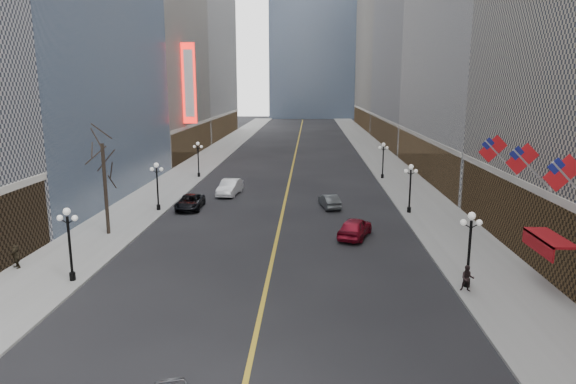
# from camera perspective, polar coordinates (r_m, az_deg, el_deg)

# --- Properties ---
(sidewalk_east) EXTENTS (6.00, 230.00, 0.15)m
(sidewalk_east) POSITION_cam_1_polar(r_m,az_deg,el_deg) (70.71, 11.76, 2.03)
(sidewalk_east) COLOR gray
(sidewalk_east) RESTS_ON ground
(sidewalk_west) EXTENTS (6.00, 230.00, 0.15)m
(sidewalk_west) POSITION_cam_1_polar(r_m,az_deg,el_deg) (71.70, -10.92, 2.20)
(sidewalk_west) COLOR gray
(sidewalk_west) RESTS_ON ground
(lane_line) EXTENTS (0.25, 200.00, 0.02)m
(lane_line) POSITION_cam_1_polar(r_m,az_deg,el_deg) (79.70, 0.61, 3.31)
(lane_line) COLOR gold
(lane_line) RESTS_ON ground
(bldg_east_c) EXTENTS (26.60, 40.60, 48.80)m
(bldg_east_c) POSITION_cam_1_polar(r_m,az_deg,el_deg) (109.01, 17.84, 17.79)
(bldg_east_c) COLOR gray
(bldg_east_c) RESTS_ON ground
(bldg_east_d) EXTENTS (26.60, 46.60, 62.80)m
(bldg_east_d) POSITION_cam_1_polar(r_m,az_deg,el_deg) (151.55, 13.57, 18.84)
(bldg_east_d) COLOR gray
(bldg_east_d) RESTS_ON ground
(bldg_west_c) EXTENTS (26.60, 30.60, 50.80)m
(bldg_west_c) POSITION_cam_1_polar(r_m,az_deg,el_deg) (92.68, -19.19, 19.50)
(bldg_west_c) COLOR gray
(bldg_west_c) RESTS_ON ground
(streetlamp_east_1) EXTENTS (1.26, 0.44, 4.52)m
(streetlamp_east_1) POSITION_cam_1_polar(r_m,az_deg,el_deg) (31.52, 19.56, -5.23)
(streetlamp_east_1) COLOR black
(streetlamp_east_1) RESTS_ON sidewalk_east
(streetlamp_east_2) EXTENTS (1.26, 0.44, 4.52)m
(streetlamp_east_2) POSITION_cam_1_polar(r_m,az_deg,el_deg) (48.51, 13.44, 0.95)
(streetlamp_east_2) COLOR black
(streetlamp_east_2) RESTS_ON sidewalk_east
(streetlamp_east_3) EXTENTS (1.26, 0.44, 4.52)m
(streetlamp_east_3) POSITION_cam_1_polar(r_m,az_deg,el_deg) (66.04, 10.53, 3.89)
(streetlamp_east_3) COLOR black
(streetlamp_east_3) RESTS_ON sidewalk_east
(streetlamp_west_1) EXTENTS (1.26, 0.44, 4.52)m
(streetlamp_west_1) POSITION_cam_1_polar(r_m,az_deg,el_deg) (33.34, -23.16, -4.59)
(streetlamp_west_1) COLOR black
(streetlamp_west_1) RESTS_ON sidewalk_west
(streetlamp_west_2) EXTENTS (1.26, 0.44, 4.52)m
(streetlamp_west_2) POSITION_cam_1_polar(r_m,az_deg,el_deg) (49.72, -14.33, 1.16)
(streetlamp_west_2) COLOR black
(streetlamp_west_2) RESTS_ON sidewalk_west
(streetlamp_west_3) EXTENTS (1.26, 0.44, 4.52)m
(streetlamp_west_3) POSITION_cam_1_polar(r_m,az_deg,el_deg) (66.94, -9.95, 4.01)
(streetlamp_west_3) COLOR black
(streetlamp_west_3) RESTS_ON sidewalk_west
(flag_3) EXTENTS (2.87, 0.12, 2.87)m
(flag_3) POSITION_cam_1_polar(r_m,az_deg,el_deg) (29.13, 28.48, 1.53)
(flag_3) COLOR #B2B2B7
(flag_3) RESTS_ON ground
(flag_4) EXTENTS (2.87, 0.12, 2.87)m
(flag_4) POSITION_cam_1_polar(r_m,az_deg,el_deg) (33.64, 24.82, 3.07)
(flag_4) COLOR #B2B2B7
(flag_4) RESTS_ON ground
(flag_5) EXTENTS (2.87, 0.12, 2.87)m
(flag_5) POSITION_cam_1_polar(r_m,az_deg,el_deg) (38.27, 22.03, 4.23)
(flag_5) COLOR #B2B2B7
(flag_5) RESTS_ON ground
(awning_c) EXTENTS (1.40, 4.00, 0.93)m
(awning_c) POSITION_cam_1_polar(r_m,az_deg,el_deg) (32.99, 26.76, -4.75)
(awning_c) COLOR maroon
(awning_c) RESTS_ON ground
(theatre_marquee) EXTENTS (2.00, 0.55, 12.00)m
(theatre_marquee) POSITION_cam_1_polar(r_m,az_deg,el_deg) (80.90, -10.93, 11.75)
(theatre_marquee) COLOR red
(theatre_marquee) RESTS_ON ground
(tree_west_far) EXTENTS (3.60, 3.60, 7.92)m
(tree_west_far) POSITION_cam_1_polar(r_m,az_deg,el_deg) (42.32, -19.85, 3.60)
(tree_west_far) COLOR #2D231C
(tree_west_far) RESTS_ON sidewalk_west
(car_nb_mid) EXTENTS (2.37, 5.29, 1.69)m
(car_nb_mid) POSITION_cam_1_polar(r_m,az_deg,el_deg) (56.25, -6.48, 0.52)
(car_nb_mid) COLOR silver
(car_nb_mid) RESTS_ON ground
(car_nb_far) EXTENTS (2.44, 5.02, 1.38)m
(car_nb_far) POSITION_cam_1_polar(r_m,az_deg,el_deg) (50.42, -10.82, -1.11)
(car_nb_far) COLOR black
(car_nb_far) RESTS_ON ground
(car_sb_mid) EXTENTS (3.38, 5.10, 1.61)m
(car_sb_mid) POSITION_cam_1_polar(r_m,az_deg,el_deg) (40.64, 7.45, -3.94)
(car_sb_mid) COLOR maroon
(car_sb_mid) RESTS_ON ground
(car_sb_far) EXTENTS (2.23, 4.25, 1.33)m
(car_sb_far) POSITION_cam_1_polar(r_m,az_deg,el_deg) (50.20, 4.63, -1.01)
(car_sb_far) COLOR #484C4F
(car_sb_far) RESTS_ON ground
(ped_east_walk) EXTENTS (0.82, 0.56, 1.54)m
(ped_east_walk) POSITION_cam_1_polar(r_m,az_deg,el_deg) (31.47, 19.31, -9.05)
(ped_east_walk) COLOR black
(ped_east_walk) RESTS_ON sidewalk_east
(ped_west_far) EXTENTS (1.34, 1.20, 1.51)m
(ped_west_far) POSITION_cam_1_polar(r_m,az_deg,el_deg) (37.72, -27.97, -6.35)
(ped_west_far) COLOR black
(ped_west_far) RESTS_ON sidewalk_west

